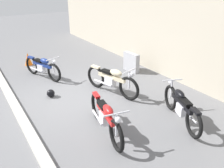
# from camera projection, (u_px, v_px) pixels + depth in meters

# --- Properties ---
(ground_plane) EXTENTS (40.00, 40.00, 0.00)m
(ground_plane) POSITION_uv_depth(u_px,v_px,m) (71.00, 98.00, 7.64)
(ground_plane) COLOR slate
(building_wall) EXTENTS (18.00, 0.30, 3.35)m
(building_wall) POSITION_uv_depth(u_px,v_px,m) (167.00, 32.00, 8.94)
(building_wall) COLOR #B2A893
(building_wall) RESTS_ON ground_plane
(curb_strip) EXTENTS (18.00, 0.24, 0.12)m
(curb_strip) POSITION_uv_depth(u_px,v_px,m) (18.00, 111.00, 6.80)
(curb_strip) COLOR #B7B2A8
(curb_strip) RESTS_ON ground_plane
(stone_marker) EXTENTS (0.81, 0.24, 0.76)m
(stone_marker) POSITION_uv_depth(u_px,v_px,m) (131.00, 62.00, 9.71)
(stone_marker) COLOR #9E9EA3
(stone_marker) RESTS_ON ground_plane
(helmet) EXTENTS (0.25, 0.25, 0.25)m
(helmet) POSITION_uv_depth(u_px,v_px,m) (51.00, 93.00, 7.66)
(helmet) COLOR black
(helmet) RESTS_ON ground_plane
(traffic_cone) EXTENTS (0.32, 0.32, 0.55)m
(traffic_cone) POSITION_uv_depth(u_px,v_px,m) (28.00, 59.00, 10.42)
(traffic_cone) COLOR orange
(traffic_cone) RESTS_ON ground_plane
(motorcycle_blue) EXTENTS (1.95, 0.90, 0.92)m
(motorcycle_blue) POSITION_uv_depth(u_px,v_px,m) (43.00, 67.00, 9.01)
(motorcycle_blue) COLOR black
(motorcycle_blue) RESTS_ON ground_plane
(motorcycle_cream) EXTENTS (2.18, 0.86, 1.00)m
(motorcycle_cream) POSITION_uv_depth(u_px,v_px,m) (112.00, 80.00, 7.76)
(motorcycle_cream) COLOR black
(motorcycle_cream) RESTS_ON ground_plane
(motorcycle_black) EXTENTS (1.98, 0.97, 0.94)m
(motorcycle_black) POSITION_uv_depth(u_px,v_px,m) (181.00, 106.00, 6.25)
(motorcycle_black) COLOR black
(motorcycle_black) RESTS_ON ground_plane
(motorcycle_red) EXTENTS (2.12, 0.68, 0.96)m
(motorcycle_red) POSITION_uv_depth(u_px,v_px,m) (106.00, 117.00, 5.74)
(motorcycle_red) COLOR black
(motorcycle_red) RESTS_ON ground_plane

